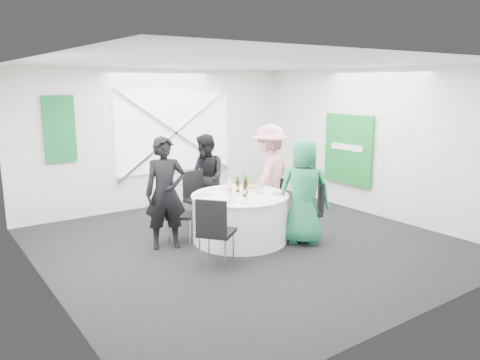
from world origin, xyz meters
TOP-DOWN VIEW (x-y plane):
  - floor at (0.00, 0.00)m, footprint 6.00×6.00m
  - ceiling at (0.00, 0.00)m, footprint 6.00×6.00m
  - wall_back at (0.00, 3.00)m, footprint 6.00×0.00m
  - wall_front at (0.00, -3.00)m, footprint 6.00×0.00m
  - wall_left at (-3.00, 0.00)m, footprint 0.00×6.00m
  - wall_right at (3.00, 0.00)m, footprint 0.00×6.00m
  - window_panel at (0.30, 2.96)m, footprint 2.60×0.03m
  - window_brace_a at (0.30, 2.92)m, footprint 2.63×0.05m
  - window_brace_b at (0.30, 2.92)m, footprint 2.63×0.05m
  - green_banner at (-2.00, 2.95)m, footprint 0.55×0.04m
  - green_sign at (2.94, 0.60)m, footprint 0.05×1.20m
  - banquet_table at (0.00, 0.20)m, footprint 1.56×1.56m
  - chair_back at (-0.17, 1.25)m, footprint 0.52×0.53m
  - chair_back_left at (-0.89, 0.77)m, footprint 0.55×0.55m
  - chair_back_right at (1.02, 0.60)m, footprint 0.50×0.49m
  - chair_front_right at (0.94, -0.49)m, footprint 0.63×0.62m
  - chair_front_left at (-0.97, -0.56)m, footprint 0.64×0.64m
  - person_man_back_left at (-1.12, 0.59)m, footprint 0.73×0.60m
  - person_man_back at (0.13, 1.46)m, footprint 0.51×0.82m
  - person_woman_pink at (1.01, 0.70)m, footprint 1.28×1.00m
  - person_woman_green at (0.75, -0.48)m, footprint 0.96×0.94m
  - plate_back at (0.07, 0.70)m, footprint 0.26×0.26m
  - plate_back_left at (-0.50, 0.51)m, footprint 0.27×0.27m
  - plate_back_right at (0.43, 0.47)m, footprint 0.29×0.29m
  - plate_front_right at (0.51, -0.12)m, footprint 0.25×0.25m
  - plate_front_left at (-0.46, -0.07)m, footprint 0.29×0.29m
  - napkin at (-0.46, -0.10)m, footprint 0.22×0.20m
  - beer_bottle_a at (-0.14, 0.27)m, footprint 0.06×0.06m
  - beer_bottle_b at (0.07, 0.37)m, footprint 0.06×0.06m
  - beer_bottle_c at (0.11, 0.19)m, footprint 0.06×0.06m
  - beer_bottle_d at (-0.01, 0.05)m, footprint 0.06×0.06m
  - green_water_bottle at (0.20, 0.33)m, footprint 0.08×0.08m
  - clear_water_bottle at (-0.20, 0.19)m, footprint 0.08×0.08m
  - wine_glass_a at (0.35, 0.13)m, footprint 0.07×0.07m
  - wine_glass_b at (0.34, 0.05)m, footprint 0.07×0.07m
  - wine_glass_c at (-0.02, 0.55)m, footprint 0.07×0.07m
  - wine_glass_d at (-0.11, -0.14)m, footprint 0.07×0.07m
  - wine_glass_e at (0.41, 0.26)m, footprint 0.07×0.07m
  - fork_a at (0.22, 0.73)m, footprint 0.15×0.03m
  - knife_a at (-0.17, 0.75)m, footprint 0.15×0.02m
  - fork_b at (-0.51, -0.06)m, footprint 0.12×0.12m
  - knife_b at (-0.27, -0.31)m, footprint 0.12×0.12m
  - fork_c at (0.57, 0.30)m, footprint 0.08×0.14m
  - knife_c at (0.38, 0.63)m, footprint 0.09×0.14m

SIDE VIEW (x-z plane):
  - floor at x=0.00m, z-range 0.00..0.00m
  - banquet_table at x=0.00m, z-range 0.00..0.76m
  - chair_back_right at x=1.02m, z-range 0.07..0.90m
  - chair_back_left at x=-0.89m, z-range 0.07..0.95m
  - chair_front_right at x=0.94m, z-range 0.09..1.07m
  - chair_back at x=-0.17m, z-range 0.09..1.08m
  - chair_front_left at x=-0.97m, z-range 0.09..1.09m
  - fork_a at x=0.22m, z-range 0.76..0.77m
  - knife_a at x=-0.17m, z-range 0.76..0.77m
  - fork_b at x=-0.51m, z-range 0.76..0.77m
  - knife_b at x=-0.27m, z-range 0.76..0.77m
  - fork_c at x=0.57m, z-range 0.76..0.77m
  - knife_c at x=0.38m, z-range 0.76..0.77m
  - plate_back at x=0.07m, z-range 0.76..0.77m
  - plate_back_left at x=-0.50m, z-range 0.76..0.77m
  - plate_front_left at x=-0.46m, z-range 0.76..0.78m
  - plate_back_right at x=0.43m, z-range 0.76..0.80m
  - plate_front_right at x=0.51m, z-range 0.76..0.80m
  - napkin at x=-0.46m, z-range 0.78..0.83m
  - person_man_back at x=0.13m, z-range 0.00..1.61m
  - person_woman_green at x=0.75m, z-range 0.00..1.67m
  - beer_bottle_b at x=0.07m, z-range 0.73..0.98m
  - beer_bottle_c at x=0.11m, z-range 0.73..1.00m
  - beer_bottle_d at x=-0.01m, z-range 0.73..1.00m
  - beer_bottle_a at x=-0.14m, z-range 0.73..1.00m
  - person_man_back_left at x=-1.12m, z-range 0.00..1.73m
  - clear_water_bottle at x=-0.20m, z-range 0.73..1.04m
  - wine_glass_a at x=0.35m, z-range 0.80..0.97m
  - wine_glass_b at x=0.34m, z-range 0.80..0.97m
  - wine_glass_c at x=-0.02m, z-range 0.80..0.97m
  - wine_glass_d at x=-0.11m, z-range 0.80..0.97m
  - wine_glass_e at x=0.41m, z-range 0.80..0.97m
  - green_water_bottle at x=0.20m, z-range 0.73..1.05m
  - person_woman_pink at x=1.01m, z-range 0.00..1.80m
  - green_sign at x=2.94m, z-range 0.50..1.90m
  - wall_back at x=0.00m, z-range -1.60..4.40m
  - wall_front at x=0.00m, z-range -1.60..4.40m
  - wall_left at x=-3.00m, z-range -1.60..4.40m
  - wall_right at x=3.00m, z-range -1.60..4.40m
  - window_panel at x=0.30m, z-range 0.70..2.30m
  - window_brace_a at x=0.30m, z-range 0.58..2.42m
  - window_brace_b at x=0.30m, z-range 0.58..2.42m
  - green_banner at x=-2.00m, z-range 1.10..2.30m
  - ceiling at x=0.00m, z-range 2.80..2.80m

